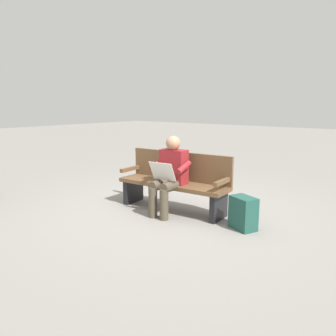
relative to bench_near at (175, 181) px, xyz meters
The scene contains 4 objects.
ground_plane 0.46m from the bench_near, 94.08° to the left, with size 40.00×40.00×0.00m, color gray.
bench_near is the anchor object (origin of this frame).
person_seated 0.29m from the bench_near, 107.26° to the left, with size 0.59×0.59×1.18m.
backpack 1.28m from the bench_near, behind, with size 0.41×0.37×0.44m.
Camera 1 is at (-3.19, 4.09, 1.65)m, focal length 36.71 mm.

